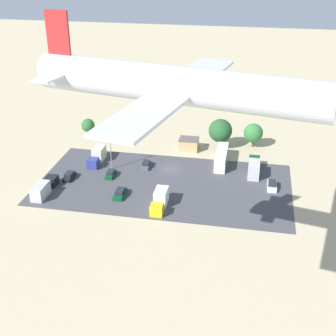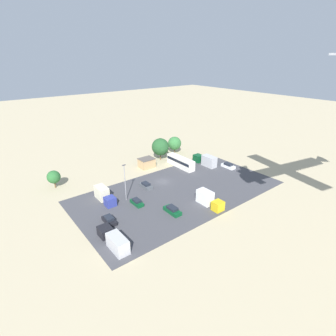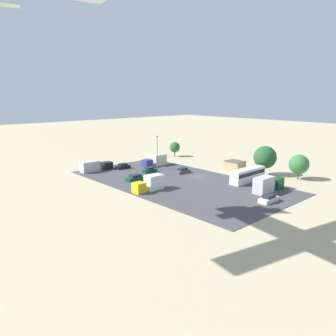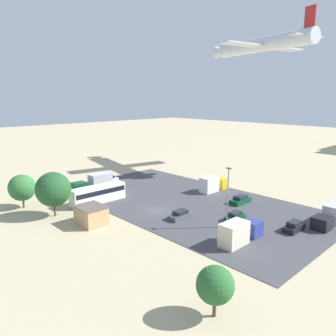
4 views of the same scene
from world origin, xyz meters
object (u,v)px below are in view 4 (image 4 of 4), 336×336
(parked_truck_0, at_px, (239,232))
(airplane, at_px, (259,45))
(parked_car_3, at_px, (235,217))
(parked_truck_1, at_px, (332,215))
(parked_truck_3, at_px, (95,183))
(parked_car_0, at_px, (294,227))
(shed_building, at_px, (91,215))
(parked_car_4, at_px, (180,215))
(parked_car_1, at_px, (108,180))
(parked_car_2, at_px, (240,200))
(parked_truck_2, at_px, (213,184))
(bus, at_px, (98,193))

(parked_truck_0, xyz_separation_m, airplane, (-29.22, 49.71, 33.26))
(parked_car_3, distance_m, parked_truck_1, 15.59)
(parked_truck_3, bearing_deg, parked_car_0, -165.81)
(shed_building, distance_m, parked_truck_1, 39.25)
(shed_building, height_order, parked_car_4, shed_building)
(parked_car_1, xyz_separation_m, parked_truck_3, (4.12, -6.24, 0.98))
(airplane, bearing_deg, parked_car_2, -139.08)
(parked_car_4, xyz_separation_m, airplane, (-16.98, 49.05, 34.16))
(parked_truck_2, height_order, parked_truck_3, parked_truck_3)
(airplane, bearing_deg, parked_car_4, -149.02)
(shed_building, relative_size, airplane, 0.13)
(bus, bearing_deg, parked_truck_2, 65.27)
(shed_building, relative_size, parked_car_3, 1.21)
(parked_car_2, bearing_deg, parked_truck_2, 163.01)
(parked_car_3, distance_m, airplane, 59.80)
(parked_truck_1, distance_m, parked_truck_2, 25.34)
(parked_truck_1, distance_m, airplane, 58.55)
(parked_car_1, bearing_deg, parked_car_4, 170.54)
(bus, distance_m, parked_car_0, 35.97)
(parked_truck_3, bearing_deg, shed_building, 147.19)
(parked_truck_1, bearing_deg, airplane, -42.58)
(parked_truck_0, bearing_deg, parked_car_2, 123.55)
(parked_car_2, bearing_deg, parked_car_3, -61.07)
(parked_car_3, relative_size, parked_truck_1, 0.43)
(parked_car_2, height_order, parked_car_3, parked_car_2)
(airplane, bearing_deg, parked_car_3, -139.10)
(parked_car_0, relative_size, parked_car_4, 0.99)
(parked_car_3, bearing_deg, parked_car_1, -178.01)
(shed_building, height_order, parked_car_0, shed_building)
(parked_car_4, distance_m, parked_truck_3, 25.16)
(parked_truck_2, distance_m, parked_truck_3, 26.01)
(parked_truck_2, bearing_deg, parked_car_4, -68.11)
(parked_car_2, xyz_separation_m, parked_car_3, (4.59, -8.31, -0.04))
(parked_truck_1, bearing_deg, parked_truck_2, -1.59)
(parked_car_4, distance_m, parked_truck_1, 24.75)
(parked_car_3, bearing_deg, parked_truck_2, 141.06)
(parked_car_1, distance_m, parked_truck_2, 25.51)
(parked_truck_0, xyz_separation_m, parked_truck_1, (6.17, 17.19, -0.18))
(parked_car_1, relative_size, parked_truck_3, 0.52)
(parked_truck_3, distance_m, airplane, 60.88)
(parked_car_4, relative_size, parked_truck_1, 0.46)
(shed_building, height_order, airplane, airplane)
(bus, height_order, parked_car_2, bus)
(parked_truck_3, relative_size, airplane, 0.25)
(shed_building, distance_m, parked_car_4, 14.79)
(parked_truck_0, relative_size, parked_truck_2, 1.06)
(bus, xyz_separation_m, airplane, (0.33, 54.36, 32.98))
(parked_truck_0, xyz_separation_m, parked_truck_2, (-19.16, 17.89, 0.01))
(parked_car_0, bearing_deg, parked_car_4, -150.30)
(parked_car_1, height_order, parked_truck_2, parked_truck_2)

